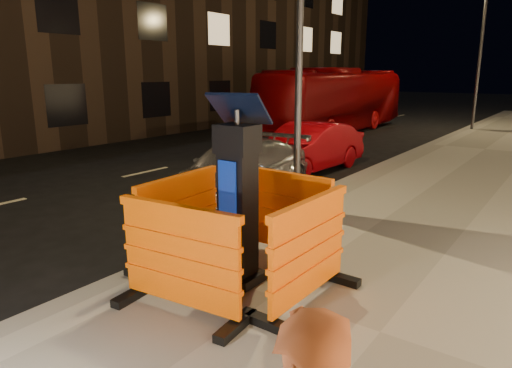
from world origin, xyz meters
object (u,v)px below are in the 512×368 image
Objects in this scene: parking_kiosk at (238,196)px; barrier_kerbside at (180,219)px; bus_doubledecker at (334,132)px; car_silver at (240,199)px; barrier_front at (180,260)px; barrier_back at (282,214)px; barrier_bldgside at (309,252)px; car_red at (307,171)px.

barrier_kerbside is at bearing 178.84° from parking_kiosk.
parking_kiosk is 15.76m from bus_doubledecker.
car_silver is 0.42× the size of bus_doubledecker.
bus_doubledecker is (-5.97, 15.49, -0.73)m from barrier_front.
barrier_bldgside is (0.95, -0.95, 0.00)m from barrier_back.
parking_kiosk is 0.53× the size of car_red.
barrier_back is 1.34m from barrier_kerbside.
barrier_bldgside is at bearing -64.86° from bus_doubledecker.
barrier_front reaches higher than car_silver.
barrier_back reaches higher than car_red.
bus_doubledecker reaches higher than car_silver.
car_red is at bearing 118.36° from barrier_back.
barrier_kerbside is 3.68m from car_silver.
barrier_kerbside is 1.90m from barrier_bldgside.
barrier_bldgside is 4.81m from car_silver.
barrier_bldgside is (1.90, 0.00, 0.00)m from barrier_kerbside.
barrier_front is at bearing -69.23° from bus_doubledecker.
bus_doubledecker reaches higher than barrier_bldgside.
car_red is 8.68m from bus_doubledecker.
barrier_front is 1.90m from barrier_back.
barrier_bldgside is at bearing 38.84° from barrier_front.
barrier_front is at bearing -64.90° from car_silver.
car_red is (-2.76, 7.43, -0.73)m from barrier_front.
parking_kiosk is 4.28m from car_silver.
barrier_back is at bearing 83.84° from barrier_front.
car_silver is at bearing 47.71° from barrier_bldgside.
barrier_bldgside is at bearing -93.16° from barrier_kerbside.
barrier_bldgside is at bearing -48.98° from car_silver.
parking_kiosk is 1.06m from barrier_bldgside.
car_red is (-0.24, 3.23, 0.00)m from car_silver.
car_red is (-3.71, 6.48, -0.73)m from barrier_bldgside.
parking_kiosk is 1.06m from barrier_back.
barrier_front and barrier_bldgside have the same top height.
barrier_bldgside is 7.50m from car_red.
car_silver is 11.81m from bus_doubledecker.
barrier_front is 4.95m from car_silver.
parking_kiosk is at bearing -88.16° from barrier_back.
barrier_back is 1.00× the size of barrier_bldgside.
car_silver is at bearing -82.77° from car_red.
barrier_bldgside is at bearing -1.16° from parking_kiosk.
barrier_bldgside reaches higher than car_red.
barrier_back reaches higher than car_silver.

